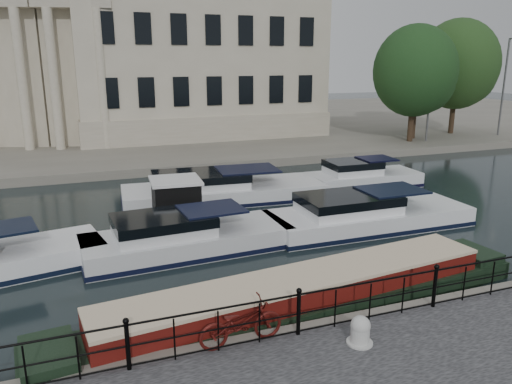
% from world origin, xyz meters
% --- Properties ---
extents(ground_plane, '(160.00, 160.00, 0.00)m').
position_xyz_m(ground_plane, '(0.00, 0.00, 0.00)').
color(ground_plane, black).
rests_on(ground_plane, ground).
extents(far_bank, '(120.00, 42.00, 0.55)m').
position_xyz_m(far_bank, '(0.00, 39.00, 0.28)').
color(far_bank, '#6B665B').
rests_on(far_bank, ground_plane).
extents(railing, '(24.14, 0.14, 1.22)m').
position_xyz_m(railing, '(0.00, -2.25, 1.20)').
color(railing, black).
rests_on(railing, near_quay).
extents(civic_building, '(53.55, 31.84, 16.85)m').
position_xyz_m(civic_building, '(-1.00, 34.71, 7.04)').
color(civic_building, '#ADA38C').
rests_on(civic_building, far_bank).
extents(lamp_posts, '(8.24, 1.55, 8.07)m').
position_xyz_m(lamp_posts, '(26.00, 20.70, 4.80)').
color(lamp_posts, '#59595B').
rests_on(lamp_posts, far_bank).
extents(bicycle, '(2.08, 0.82, 1.07)m').
position_xyz_m(bicycle, '(-1.43, -2.16, 1.09)').
color(bicycle, '#4A100D').
rests_on(bicycle, near_quay).
extents(mooring_bollard, '(0.62, 0.62, 0.70)m').
position_xyz_m(mooring_bollard, '(1.18, -3.12, 0.88)').
color(mooring_bollard, '#B5B5B0').
rests_on(mooring_bollard, near_quay).
extents(narrowboat, '(14.80, 3.52, 1.54)m').
position_xyz_m(narrowboat, '(0.97, -0.51, 0.37)').
color(narrowboat, black).
rests_on(narrowboat, ground_plane).
extents(harbour_hut, '(2.97, 2.54, 2.17)m').
position_xyz_m(harbour_hut, '(-0.79, 8.24, 0.95)').
color(harbour_hut, '#6B665B').
rests_on(harbour_hut, ground_plane).
extents(cabin_cruisers, '(27.02, 10.27, 1.99)m').
position_xyz_m(cabin_cruisers, '(1.50, 7.83, 0.37)').
color(cabin_cruisers, white).
rests_on(cabin_cruisers, ground_plane).
extents(trees, '(12.86, 9.06, 9.77)m').
position_xyz_m(trees, '(23.76, 22.13, 5.89)').
color(trees, black).
rests_on(trees, far_bank).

